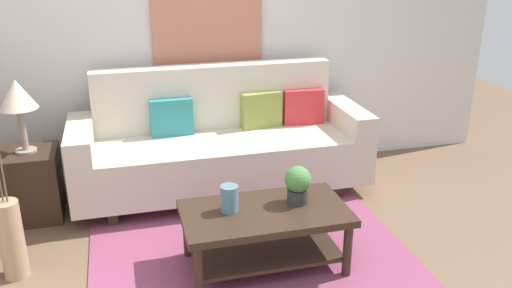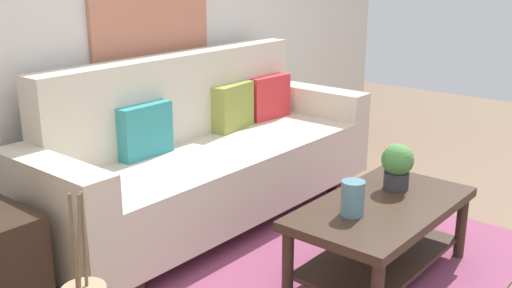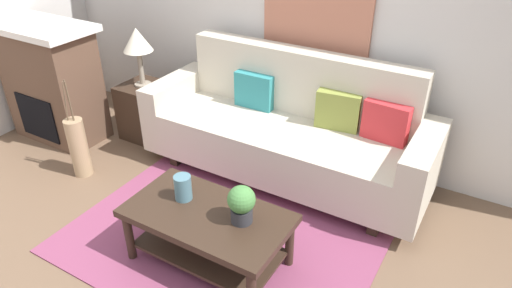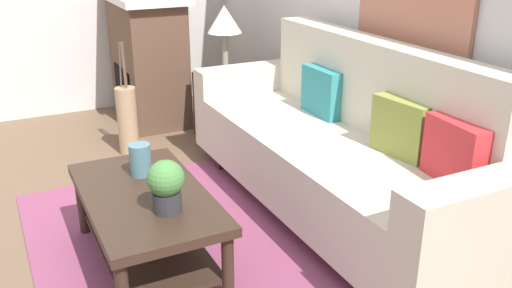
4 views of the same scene
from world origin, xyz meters
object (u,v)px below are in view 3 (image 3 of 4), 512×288
at_px(couch, 287,131).
at_px(table_lamp, 137,42).
at_px(framed_painting, 317,1).
at_px(throw_pillow_olive, 338,110).
at_px(floor_vase, 79,148).
at_px(side_table, 147,111).
at_px(throw_pillow_crimson, 386,122).
at_px(throw_pillow_teal, 255,90).
at_px(potted_plant_tabletop, 241,203).
at_px(fireplace, 52,82).
at_px(tabletop_vase, 183,188).
at_px(coffee_table, 208,226).

height_order(couch, table_lamp, table_lamp).
xyz_separation_m(couch, table_lamp, (-1.55, -0.09, 0.56)).
xyz_separation_m(couch, framed_painting, (-0.00, 0.46, 1.01)).
bearing_deg(throw_pillow_olive, floor_vase, -151.73).
bearing_deg(table_lamp, side_table, -90.00).
bearing_deg(table_lamp, throw_pillow_crimson, 5.25).
bearing_deg(throw_pillow_teal, side_table, -169.38).
relative_size(potted_plant_tabletop, floor_vase, 0.48).
xyz_separation_m(throw_pillow_teal, fireplace, (-1.93, -0.65, -0.09)).
relative_size(tabletop_vase, potted_plant_tabletop, 0.68).
relative_size(throw_pillow_teal, framed_painting, 0.37).
bearing_deg(couch, framed_painting, 90.00).
distance_m(couch, floor_vase, 1.84).
distance_m(coffee_table, table_lamp, 2.08).
distance_m(throw_pillow_olive, fireplace, 2.80).
xyz_separation_m(tabletop_vase, floor_vase, (-1.40, 0.26, -0.25)).
distance_m(floor_vase, framed_painting, 2.41).
bearing_deg(throw_pillow_crimson, table_lamp, -174.75).
height_order(tabletop_vase, potted_plant_tabletop, potted_plant_tabletop).
xyz_separation_m(side_table, floor_vase, (-0.03, -0.84, -0.01)).
relative_size(throw_pillow_crimson, floor_vase, 0.66).
bearing_deg(throw_pillow_teal, table_lamp, -169.38).
bearing_deg(table_lamp, fireplace, -150.64).
relative_size(coffee_table, floor_vase, 2.02).
relative_size(throw_pillow_olive, potted_plant_tabletop, 1.37).
xyz_separation_m(throw_pillow_teal, floor_vase, (-1.18, -1.06, -0.41)).
distance_m(couch, throw_pillow_crimson, 0.84).
height_order(couch, throw_pillow_teal, couch).
height_order(couch, fireplace, fireplace).
distance_m(table_lamp, framed_painting, 1.70).
bearing_deg(potted_plant_tabletop, side_table, 148.86).
bearing_deg(potted_plant_tabletop, throw_pillow_teal, 117.43).
distance_m(table_lamp, fireplace, 0.98).
bearing_deg(couch, potted_plant_tabletop, -76.41).
relative_size(couch, potted_plant_tabletop, 9.51).
height_order(throw_pillow_olive, side_table, throw_pillow_olive).
xyz_separation_m(fireplace, floor_vase, (0.75, -0.41, -0.31)).
bearing_deg(table_lamp, coffee_table, -35.93).
xyz_separation_m(couch, tabletop_vase, (-0.18, -1.20, 0.09)).
bearing_deg(table_lamp, couch, 3.38).
xyz_separation_m(side_table, fireplace, (-0.78, -0.44, 0.31)).
height_order(throw_pillow_teal, fireplace, fireplace).
bearing_deg(framed_painting, side_table, -160.20).
bearing_deg(throw_pillow_teal, tabletop_vase, -80.60).
distance_m(coffee_table, framed_painting, 2.05).
xyz_separation_m(throw_pillow_crimson, framed_painting, (-0.79, 0.34, 0.77)).
xyz_separation_m(throw_pillow_olive, coffee_table, (-0.35, -1.37, -0.37)).
bearing_deg(floor_vase, throw_pillow_olive, 28.27).
distance_m(couch, side_table, 1.56).
height_order(throw_pillow_olive, potted_plant_tabletop, throw_pillow_olive).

